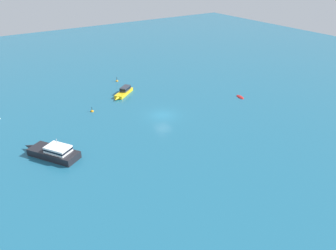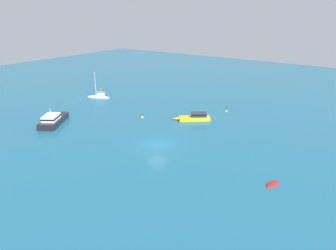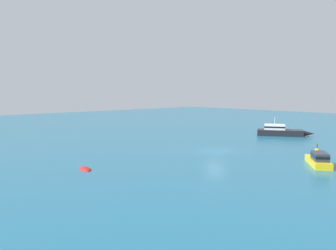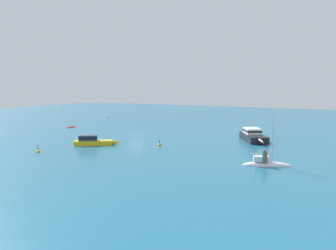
{
  "view_description": "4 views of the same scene",
  "coord_description": "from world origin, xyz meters",
  "px_view_note": "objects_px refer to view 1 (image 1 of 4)",
  "views": [
    {
      "loc": [
        -41.94,
        26.89,
        23.77
      ],
      "look_at": [
        -7.06,
        3.65,
        2.24
      ],
      "focal_mm": 35.47,
      "sensor_mm": 36.0,
      "label": 1
    },
    {
      "loc": [
        -32.69,
        -24.77,
        17.69
      ],
      "look_at": [
        0.66,
        -1.31,
        2.96
      ],
      "focal_mm": 34.93,
      "sensor_mm": 36.0,
      "label": 2
    },
    {
      "loc": [
        27.84,
        -32.84,
        7.21
      ],
      "look_at": [
        -7.11,
        -1.02,
        2.66
      ],
      "focal_mm": 39.29,
      "sensor_mm": 36.0,
      "label": 3
    },
    {
      "loc": [
        49.26,
        34.56,
        8.16
      ],
      "look_at": [
        -3.9,
        3.71,
        1.35
      ],
      "focal_mm": 39.2,
      "sensor_mm": 36.0,
      "label": 4
    }
  ],
  "objects_px": {
    "tender": "(240,97)",
    "channel_buoy": "(117,81)",
    "motor_cruiser": "(53,152)",
    "mooring_buoy": "(92,111)",
    "cabin_cruiser": "(124,92)"
  },
  "relations": [
    {
      "from": "tender",
      "to": "channel_buoy",
      "type": "distance_m",
      "value": 25.87
    },
    {
      "from": "tender",
      "to": "mooring_buoy",
      "type": "xyz_separation_m",
      "value": [
        9.36,
        25.59,
        0.01
      ]
    },
    {
      "from": "motor_cruiser",
      "to": "tender",
      "type": "bearing_deg",
      "value": -120.18
    },
    {
      "from": "cabin_cruiser",
      "to": "mooring_buoy",
      "type": "height_order",
      "value": "cabin_cruiser"
    },
    {
      "from": "cabin_cruiser",
      "to": "mooring_buoy",
      "type": "relative_size",
      "value": 5.1
    },
    {
      "from": "tender",
      "to": "mooring_buoy",
      "type": "bearing_deg",
      "value": 83.37
    },
    {
      "from": "tender",
      "to": "channel_buoy",
      "type": "bearing_deg",
      "value": 49.94
    },
    {
      "from": "motor_cruiser",
      "to": "mooring_buoy",
      "type": "bearing_deg",
      "value": -74.42
    },
    {
      "from": "tender",
      "to": "mooring_buoy",
      "type": "distance_m",
      "value": 27.25
    },
    {
      "from": "tender",
      "to": "channel_buoy",
      "type": "relative_size",
      "value": 1.97
    },
    {
      "from": "channel_buoy",
      "to": "tender",
      "type": "bearing_deg",
      "value": -143.53
    },
    {
      "from": "tender",
      "to": "mooring_buoy",
      "type": "height_order",
      "value": "mooring_buoy"
    },
    {
      "from": "motor_cruiser",
      "to": "mooring_buoy",
      "type": "height_order",
      "value": "motor_cruiser"
    },
    {
      "from": "channel_buoy",
      "to": "mooring_buoy",
      "type": "distance_m",
      "value": 15.34
    },
    {
      "from": "mooring_buoy",
      "to": "motor_cruiser",
      "type": "bearing_deg",
      "value": 137.76
    }
  ]
}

